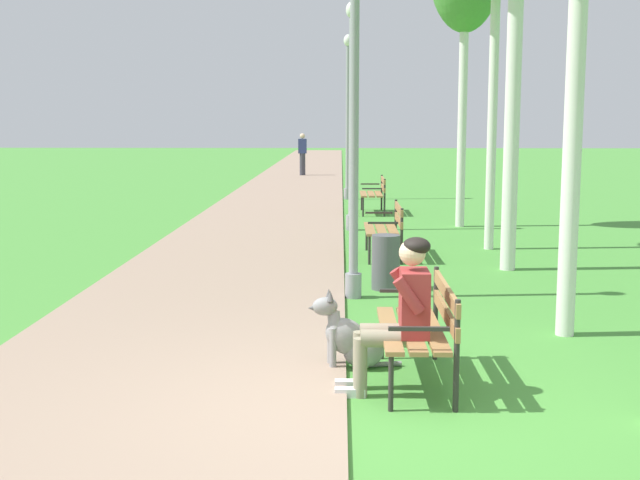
{
  "coord_description": "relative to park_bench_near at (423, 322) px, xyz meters",
  "views": [
    {
      "loc": [
        -0.25,
        -5.87,
        2.14
      ],
      "look_at": [
        -0.47,
        2.81,
        0.9
      ],
      "focal_mm": 46.98,
      "sensor_mm": 36.0,
      "label": 1
    }
  ],
  "objects": [
    {
      "name": "lamp_post_far",
      "position": [
        -0.49,
        16.18,
        1.77
      ],
      "size": [
        0.24,
        0.24,
        4.42
      ],
      "color": "gray",
      "rests_on": "ground"
    },
    {
      "name": "litter_bin",
      "position": [
        -0.1,
        3.86,
        -0.16
      ],
      "size": [
        0.36,
        0.36,
        0.7
      ],
      "primitive_type": "cylinder",
      "color": "#515156",
      "rests_on": "ground"
    },
    {
      "name": "person_seated_on_near_bench",
      "position": [
        -0.21,
        -0.27,
        0.17
      ],
      "size": [
        0.74,
        0.49,
        1.25
      ],
      "color": "gray",
      "rests_on": "ground"
    },
    {
      "name": "lamp_post_mid",
      "position": [
        -0.47,
        9.68,
        1.75
      ],
      "size": [
        0.24,
        0.24,
        4.38
      ],
      "color": "gray",
      "rests_on": "ground"
    },
    {
      "name": "paved_path",
      "position": [
        -2.25,
        23.19,
        -0.49
      ],
      "size": [
        3.26,
        60.0,
        0.04
      ],
      "primitive_type": "cube",
      "color": "gray",
      "rests_on": "ground"
    },
    {
      "name": "park_bench_near",
      "position": [
        0.0,
        0.0,
        0.0
      ],
      "size": [
        0.55,
        1.5,
        0.85
      ],
      "color": "olive",
      "rests_on": "ground"
    },
    {
      "name": "park_bench_far",
      "position": [
        0.13,
        12.71,
        0.0
      ],
      "size": [
        0.55,
        1.5,
        0.85
      ],
      "color": "olive",
      "rests_on": "ground"
    },
    {
      "name": "dog_grey",
      "position": [
        -0.58,
        0.39,
        -0.25
      ],
      "size": [
        0.83,
        0.34,
        0.71
      ],
      "color": "gray",
      "rests_on": "ground"
    },
    {
      "name": "pedestrian_distant",
      "position": [
        -2.16,
        25.76,
        0.33
      ],
      "size": [
        0.32,
        0.22,
        1.65
      ],
      "color": "#383842",
      "rests_on": "ground"
    },
    {
      "name": "park_bench_mid",
      "position": [
        0.06,
        6.4,
        0.0
      ],
      "size": [
        0.55,
        1.5,
        0.85
      ],
      "color": "olive",
      "rests_on": "ground"
    },
    {
      "name": "lamp_post_near",
      "position": [
        -0.52,
        3.33,
        1.72
      ],
      "size": [
        0.24,
        0.24,
        4.32
      ],
      "color": "gray",
      "rests_on": "ground"
    },
    {
      "name": "ground_plane",
      "position": [
        -0.42,
        -0.81,
        -0.51
      ],
      "size": [
        120.0,
        120.0,
        0.0
      ],
      "primitive_type": "plane",
      "color": "#478E38"
    }
  ]
}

